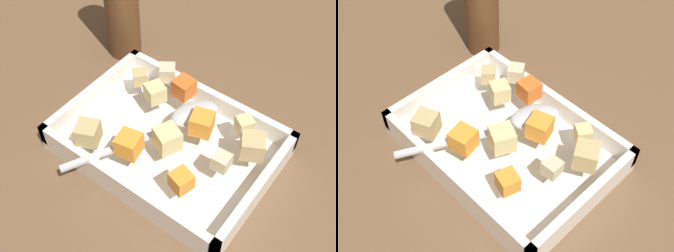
# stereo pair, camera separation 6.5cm
# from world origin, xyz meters

# --- Properties ---
(ground_plane) EXTENTS (4.00, 4.00, 0.00)m
(ground_plane) POSITION_xyz_m (0.00, 0.00, 0.00)
(ground_plane) COLOR brown
(baking_dish) EXTENTS (0.33, 0.23, 0.05)m
(baking_dish) POSITION_xyz_m (0.02, 0.02, 0.01)
(baking_dish) COLOR white
(baking_dish) RESTS_ON ground_plane
(carrot_chunk_heap_side) EXTENTS (0.04, 0.04, 0.03)m
(carrot_chunk_heap_side) POSITION_xyz_m (-0.02, -0.01, 0.07)
(carrot_chunk_heap_side) COLOR orange
(carrot_chunk_heap_side) RESTS_ON baking_dish
(carrot_chunk_far_left) EXTENTS (0.04, 0.04, 0.03)m
(carrot_chunk_far_left) POSITION_xyz_m (0.04, 0.08, 0.07)
(carrot_chunk_far_left) COLOR orange
(carrot_chunk_far_left) RESTS_ON baking_dish
(carrot_chunk_near_right) EXTENTS (0.03, 0.03, 0.03)m
(carrot_chunk_near_right) POSITION_xyz_m (0.04, -0.06, 0.07)
(carrot_chunk_near_right) COLOR orange
(carrot_chunk_near_right) RESTS_ON baking_dish
(carrot_chunk_back_center) EXTENTS (0.03, 0.03, 0.03)m
(carrot_chunk_back_center) POSITION_xyz_m (-0.06, 0.09, 0.06)
(carrot_chunk_back_center) COLOR orange
(carrot_chunk_back_center) RESTS_ON baking_dish
(potato_chunk_near_left) EXTENTS (0.04, 0.04, 0.03)m
(potato_chunk_near_left) POSITION_xyz_m (0.09, -0.07, 0.06)
(potato_chunk_near_left) COLOR beige
(potato_chunk_near_left) RESTS_ON baking_dish
(potato_chunk_far_right) EXTENTS (0.03, 0.03, 0.02)m
(potato_chunk_far_right) POSITION_xyz_m (-0.07, -0.05, 0.06)
(potato_chunk_far_right) COLOR #E0CC89
(potato_chunk_far_right) RESTS_ON baking_dish
(potato_chunk_corner_ne) EXTENTS (0.04, 0.04, 0.03)m
(potato_chunk_corner_ne) POSITION_xyz_m (0.07, -0.02, 0.06)
(potato_chunk_corner_ne) COLOR #E0CC89
(potato_chunk_corner_ne) RESTS_ON baking_dish
(potato_chunk_center) EXTENTS (0.05, 0.05, 0.03)m
(potato_chunk_center) POSITION_xyz_m (-0.10, -0.02, 0.07)
(potato_chunk_center) COLOR tan
(potato_chunk_center) RESTS_ON baking_dish
(potato_chunk_near_spoon) EXTENTS (0.04, 0.04, 0.03)m
(potato_chunk_near_spoon) POSITION_xyz_m (-0.00, 0.04, 0.07)
(potato_chunk_near_spoon) COLOR #E0CC89
(potato_chunk_near_spoon) RESTS_ON baking_dish
(potato_chunk_corner_sw) EXTENTS (0.04, 0.04, 0.03)m
(potato_chunk_corner_sw) POSITION_xyz_m (0.10, 0.10, 0.07)
(potato_chunk_corner_sw) COLOR tan
(potato_chunk_corner_sw) RESTS_ON baking_dish
(potato_chunk_under_handle) EXTENTS (0.02, 0.02, 0.02)m
(potato_chunk_under_handle) POSITION_xyz_m (-0.08, 0.02, 0.06)
(potato_chunk_under_handle) COLOR beige
(potato_chunk_under_handle) RESTS_ON baking_dish
(potato_chunk_mid_left) EXTENTS (0.03, 0.03, 0.02)m
(potato_chunk_mid_left) POSITION_xyz_m (0.12, -0.04, 0.06)
(potato_chunk_mid_left) COLOR tan
(potato_chunk_mid_left) RESTS_ON baking_dish
(serving_spoon) EXTENTS (0.14, 0.24, 0.02)m
(serving_spoon) POSITION_xyz_m (0.00, -0.02, 0.06)
(serving_spoon) COLOR silver
(serving_spoon) RESTS_ON baking_dish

